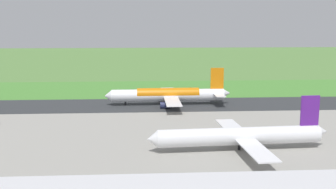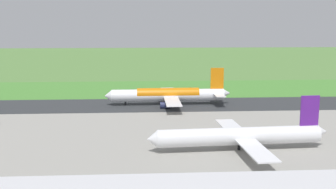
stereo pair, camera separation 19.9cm
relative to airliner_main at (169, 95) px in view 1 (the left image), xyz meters
The scene contains 8 objects.
ground_plane 8.20m from the airliner_main, behind, with size 800.00×800.00×0.00m, color #547F3D.
runway_asphalt 8.18m from the airliner_main, behind, with size 600.00×29.36×0.06m, color #2D3033.
apron_concrete 64.97m from the airliner_main, 96.15° to the left, with size 440.00×110.00×0.05m, color gray.
grass_verge_foreground 32.83m from the airliner_main, 102.32° to the right, with size 600.00×80.00×0.04m, color #478534.
airliner_main is the anchor object (origin of this frame).
airliner_parked_mid 65.77m from the airliner_main, 103.93° to the left, with size 51.19×41.87×14.94m.
no_stopping_sign 35.23m from the airliner_main, 111.87° to the right, with size 0.60×0.10×2.22m.
traffic_cone_orange 36.52m from the airliner_main, 103.23° to the right, with size 0.40×0.40×0.55m, color orange.
Camera 1 is at (17.64, 170.62, 34.87)m, focal length 43.43 mm.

